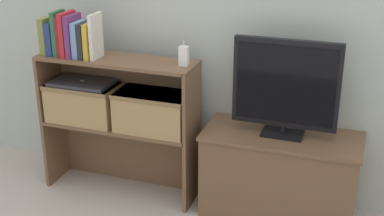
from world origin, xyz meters
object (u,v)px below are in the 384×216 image
Objects in this scene: book_olive at (48,35)px; book_charcoal at (85,40)px; book_maroon at (63,35)px; book_plum at (73,36)px; storage_basket_left at (84,101)px; storage_basket_right at (153,110)px; book_crimson at (68,34)px; baby_monitor at (184,56)px; book_ivory at (96,36)px; book_forest at (59,33)px; book_navy at (54,38)px; book_skyblue at (79,39)px; laptop at (82,82)px; book_mustard at (91,40)px; tv at (286,86)px; tv_stand at (280,175)px.

book_olive reaches higher than book_charcoal.
book_plum is at bearing 0.00° from book_maroon.
storage_basket_left is at bearing 5.11° from book_olive.
book_plum reaches higher than storage_basket_right.
baby_monitor is at bearing 2.69° from book_crimson.
book_olive is at bearing 180.00° from book_ivory.
book_charcoal is 0.47× the size of storage_basket_left.
book_forest is at bearing 0.00° from book_olive.
book_skyblue reaches higher than book_navy.
book_navy is 0.75× the size of book_crimson.
laptop reaches higher than storage_basket_left.
book_plum reaches higher than baby_monitor.
book_crimson is 0.15m from book_mustard.
book_olive is 0.25m from book_charcoal.
book_plum is 0.56× the size of storage_basket_left.
book_forest reaches higher than book_charcoal.
book_ivory is at bearing -176.36° from baby_monitor.
book_mustard is 0.48× the size of storage_basket_right.
book_plum is 0.11m from book_mustard.
baby_monitor reaches higher than storage_basket_right.
tv is 1.34m from book_navy.
book_forest is 0.75m from baby_monitor.
book_mustard is (0.21, 0.00, -0.03)m from book_forest.
book_forest is 0.60× the size of storage_basket_left.
baby_monitor is at bearing 3.64° from book_ivory.
laptop is at bearing 16.49° from book_crimson.
book_charcoal is at bearing -18.15° from laptop.
book_navy is at bearing 180.00° from book_charcoal.
book_plum is 0.04m from book_skyblue.
book_charcoal is 0.07m from book_ivory.
book_olive reaches higher than tv.
book_ivory is (-1.06, -0.08, 0.72)m from tv_stand.
book_navy is at bearing 180.00° from book_forest.
book_crimson reaches higher than book_navy.
baby_monitor is 0.32× the size of storage_basket_left.
book_forest reaches higher than book_olive.
storage_basket_left is at bearing 161.85° from book_charcoal.
baby_monitor is 0.38m from storage_basket_right.
baby_monitor is at bearing 2.84° from book_plum.
book_olive is at bearing -174.89° from storage_basket_left.
baby_monitor is 0.32× the size of storage_basket_right.
book_skyblue is 1.00× the size of book_mustard.
book_ivory is (0.24, 0.00, 0.00)m from book_forest.
laptop reaches higher than storage_basket_right.
book_skyblue is (0.21, 0.00, -0.00)m from book_olive.
tv_stand is 0.85m from baby_monitor.
book_mustard is at bearing 0.00° from book_skyblue.
book_forest reaches higher than tv_stand.
book_maroon reaches higher than storage_basket_left.
storage_basket_left is at bearing -178.63° from baby_monitor.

